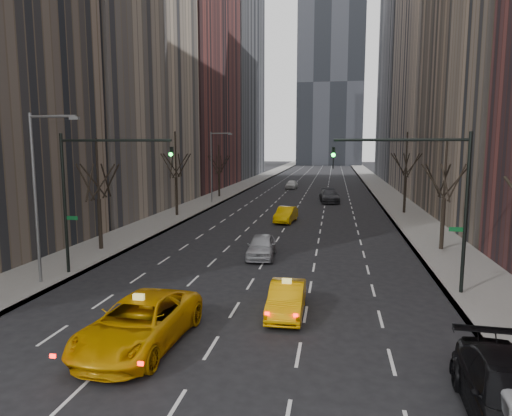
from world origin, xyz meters
The scene contains 24 objects.
ground centered at (0.00, 0.00, 0.00)m, with size 400.00×400.00×0.00m, color black.
sidewalk_left centered at (-12.25, 70.00, 0.07)m, with size 4.50×320.00×0.15m, color slate.
sidewalk_right centered at (12.25, 70.00, 0.07)m, with size 4.50×320.00×0.15m, color slate.
bld_left_far centered at (-21.50, 66.00, 22.00)m, with size 14.00×28.00×44.00m, color brown.
bld_left_deep centered at (-21.50, 96.00, 30.00)m, with size 14.00×30.00×60.00m, color slate.
bld_right_far centered at (21.50, 64.00, 25.00)m, with size 14.00×28.00×50.00m, color tan.
bld_right_deep centered at (21.50, 95.00, 29.00)m, with size 14.00×30.00×58.00m, color slate.
tower_far centered at (2.00, 170.00, 60.00)m, with size 24.00×24.00×120.00m, color black.
tree_lw_b centered at (-12.00, 18.00, 3.72)m, with size 3.36×3.50×7.82m.
tree_lw_c centered at (-12.00, 34.00, 4.04)m, with size 3.36×3.50×8.74m.
tree_lw_d centered at (-12.00, 52.00, 3.56)m, with size 3.36×3.50×7.36m.
tree_rw_b centered at (12.00, 22.00, 3.72)m, with size 3.36×3.50×7.82m.
tree_rw_c centered at (12.00, 40.00, 4.04)m, with size 3.36×3.50×8.74m.
traffic_mast_left centered at (-9.11, 12.00, 5.49)m, with size 6.69×0.39×8.00m.
traffic_mast_right centered at (9.11, 12.00, 5.49)m, with size 6.69×0.39×8.00m.
streetlight_near centered at (-10.84, 10.00, 5.62)m, with size 2.83×0.22×9.00m.
streetlight_far centered at (-10.84, 45.00, 5.62)m, with size 2.83×0.22×9.00m.
taxi_suv centered at (-2.69, 3.71, 0.90)m, with size 2.99×6.48×1.80m, color #D69204.
taxi_sedan centered at (2.41, 7.88, 0.71)m, with size 1.50×4.30×1.42m, color #E29904.
silver_sedan_ahead centered at (-0.35, 17.98, 0.76)m, with size 1.80×4.48×1.53m, color #9FA1A7.
parked_suv_black centered at (9.20, 0.75, 0.85)m, with size 2.39×5.87×1.70m, color black.
far_taxi centered at (-0.22, 32.32, 0.75)m, with size 1.58×4.53×1.49m, color #F3B505.
far_suv_grey centered at (3.75, 48.87, 0.85)m, with size 2.37×5.83×1.69m, color #2F3034.
far_car_white centered at (-2.92, 66.80, 0.75)m, with size 1.76×4.39×1.49m, color silver.
Camera 1 is at (4.39, -11.60, 7.50)m, focal length 32.00 mm.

